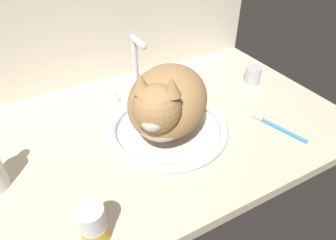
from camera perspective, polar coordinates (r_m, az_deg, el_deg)
The scene contains 8 objects.
countertop at distance 87.11cm, azimuth -3.47°, elevation -2.42°, with size 116.73×68.20×3.00cm, color beige.
backsplash_wall at distance 106.75cm, azimuth -12.44°, elevation 16.60°, with size 116.73×2.40×41.61cm, color beige.
sink_basin at distance 84.38cm, azimuth 0.00°, elevation -1.54°, with size 34.66×34.66×2.61cm.
faucet at distance 96.61cm, azimuth -6.06°, elevation 8.69°, with size 19.36×10.28×21.44cm.
cat at distance 76.59cm, azimuth -0.36°, elevation 3.51°, with size 34.30×34.95×21.50cm.
metal_jar at distance 111.02cm, azimuth 16.10°, elevation 8.40°, with size 5.68×5.68×6.04cm.
pill_bottle at distance 60.64cm, azimuth -14.18°, elevation -19.38°, with size 5.22×5.22×9.54cm.
toothbrush at distance 91.23cm, azimuth 20.54°, elevation -1.33°, with size 5.58×16.31×1.70cm.
Camera 1 is at (-27.16, -61.38, 57.02)cm, focal length 31.54 mm.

